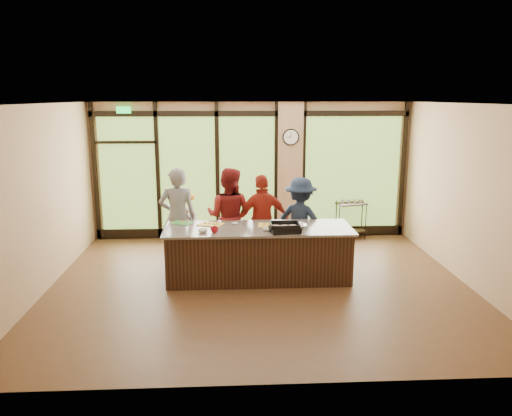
{
  "coord_description": "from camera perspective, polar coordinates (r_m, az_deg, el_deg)",
  "views": [
    {
      "loc": [
        -0.48,
        -7.93,
        3.11
      ],
      "look_at": [
        -0.04,
        0.4,
        1.24
      ],
      "focal_mm": 35.0,
      "sensor_mm": 36.0,
      "label": 1
    }
  ],
  "objects": [
    {
      "name": "countertop",
      "position": [
        8.54,
        0.29,
        -2.37
      ],
      "size": [
        3.2,
        1.1,
        0.04
      ],
      "primitive_type": "cube",
      "color": "slate",
      "rests_on": "island_base"
    },
    {
      "name": "cook_left",
      "position": [
        9.32,
        -8.93,
        -1.06
      ],
      "size": [
        0.73,
        0.52,
        1.85
      ],
      "primitive_type": "imported",
      "rotation": [
        0.0,
        0.0,
        3.27
      ],
      "color": "slate",
      "rests_on": "floor"
    },
    {
      "name": "prep_bowl_mid",
      "position": [
        8.31,
        1.2,
        -2.47
      ],
      "size": [
        0.18,
        0.18,
        0.05
      ],
      "primitive_type": "imported",
      "rotation": [
        0.0,
        0.0,
        0.2
      ],
      "color": "white",
      "rests_on": "countertop"
    },
    {
      "name": "cook_midleft",
      "position": [
        9.33,
        -3.1,
        -0.97
      ],
      "size": [
        1.07,
        0.95,
        1.84
      ],
      "primitive_type": "imported",
      "rotation": [
        0.0,
        0.0,
        2.81
      ],
      "color": "maroon",
      "rests_on": "floor"
    },
    {
      "name": "cutting_board_left",
      "position": [
        8.92,
        -8.45,
        -1.69
      ],
      "size": [
        0.43,
        0.38,
        0.01
      ],
      "primitive_type": "cube",
      "rotation": [
        0.0,
        0.0,
        -0.38
      ],
      "color": "green",
      "rests_on": "countertop"
    },
    {
      "name": "back_wall",
      "position": [
        11.06,
        -0.53,
        4.26
      ],
      "size": [
        7.0,
        0.0,
        7.0
      ],
      "primitive_type": "plane",
      "rotation": [
        1.57,
        0.0,
        0.0
      ],
      "color": "tan",
      "rests_on": "floor"
    },
    {
      "name": "cutting_board_center",
      "position": [
        8.75,
        -5.16,
        -1.86
      ],
      "size": [
        0.5,
        0.45,
        0.01
      ],
      "primitive_type": "cube",
      "rotation": [
        0.0,
        0.0,
        -0.4
      ],
      "color": "yellow",
      "rests_on": "countertop"
    },
    {
      "name": "cook_right",
      "position": [
        9.38,
        5.1,
        -1.51
      ],
      "size": [
        1.22,
        1.0,
        1.65
      ],
      "primitive_type": "imported",
      "rotation": [
        0.0,
        0.0,
        2.72
      ],
      "color": "#182236",
      "rests_on": "floor"
    },
    {
      "name": "cook_midright",
      "position": [
        9.25,
        0.75,
        -1.45
      ],
      "size": [
        1.07,
        0.62,
        1.72
      ],
      "primitive_type": "imported",
      "rotation": [
        0.0,
        0.0,
        3.35
      ],
      "color": "maroon",
      "rests_on": "floor"
    },
    {
      "name": "flower_stand",
      "position": [
        10.27,
        -8.15,
        -2.87
      ],
      "size": [
        0.46,
        0.46,
        0.77
      ],
      "primitive_type": "cube",
      "rotation": [
        0.0,
        0.0,
        -0.2
      ],
      "color": "black",
      "rests_on": "floor"
    },
    {
      "name": "ceiling",
      "position": [
        7.95,
        0.43,
        11.84
      ],
      "size": [
        7.0,
        7.0,
        0.0
      ],
      "primitive_type": "plane",
      "rotation": [
        3.14,
        0.0,
        0.0
      ],
      "color": "silver",
      "rests_on": "back_wall"
    },
    {
      "name": "window_wall",
      "position": [
        11.04,
        0.33,
        3.7
      ],
      "size": [
        6.9,
        0.12,
        3.0
      ],
      "color": "tan",
      "rests_on": "floor"
    },
    {
      "name": "cutting_board_right",
      "position": [
        8.67,
        1.48,
        -1.96
      ],
      "size": [
        0.4,
        0.32,
        0.01
      ],
      "primitive_type": "cube",
      "rotation": [
        0.0,
        0.0,
        -0.12
      ],
      "color": "yellow",
      "rests_on": "countertop"
    },
    {
      "name": "mixing_bowl",
      "position": [
        8.44,
        4.55,
        -2.13
      ],
      "size": [
        0.44,
        0.44,
        0.09
      ],
      "primitive_type": "imported",
      "rotation": [
        0.0,
        0.0,
        0.24
      ],
      "color": "silver",
      "rests_on": "countertop"
    },
    {
      "name": "flower_vase",
      "position": [
        10.15,
        -8.24,
        -0.1
      ],
      "size": [
        0.27,
        0.27,
        0.24
      ],
      "primitive_type": "imported",
      "rotation": [
        0.0,
        0.0,
        -0.16
      ],
      "color": "olive",
      "rests_on": "flower_stand"
    },
    {
      "name": "wall_clock",
      "position": [
        10.91,
        4.0,
        8.09
      ],
      "size": [
        0.36,
        0.04,
        0.36
      ],
      "color": "black",
      "rests_on": "window_wall"
    },
    {
      "name": "prep_bowl_near",
      "position": [
        8.27,
        -6.11,
        -2.61
      ],
      "size": [
        0.19,
        0.19,
        0.05
      ],
      "primitive_type": "imported",
      "rotation": [
        0.0,
        0.0,
        0.25
      ],
      "color": "white",
      "rests_on": "countertop"
    },
    {
      "name": "bar_cart",
      "position": [
        11.31,
        10.8,
        -0.77
      ],
      "size": [
        0.72,
        0.51,
        0.88
      ],
      "rotation": [
        0.0,
        0.0,
        0.24
      ],
      "color": "black",
      "rests_on": "floor"
    },
    {
      "name": "roasting_pan",
      "position": [
        8.26,
        3.3,
        -2.47
      ],
      "size": [
        0.52,
        0.43,
        0.08
      ],
      "primitive_type": "cube",
      "rotation": [
        0.0,
        0.0,
        0.15
      ],
      "color": "black",
      "rests_on": "countertop"
    },
    {
      "name": "floor",
      "position": [
        8.53,
        0.4,
        -8.74
      ],
      "size": [
        7.0,
        7.0,
        0.0
      ],
      "primitive_type": "plane",
      "color": "#50321C",
      "rests_on": "ground"
    },
    {
      "name": "prep_bowl_far",
      "position": [
        8.74,
        -2.43,
        -1.79
      ],
      "size": [
        0.15,
        0.15,
        0.03
      ],
      "primitive_type": "imported",
      "rotation": [
        0.0,
        0.0,
        0.4
      ],
      "color": "white",
      "rests_on": "countertop"
    },
    {
      "name": "left_wall",
      "position": [
        8.64,
        -23.45,
        0.84
      ],
      "size": [
        0.0,
        6.0,
        6.0
      ],
      "primitive_type": "plane",
      "rotation": [
        1.57,
        0.0,
        1.57
      ],
      "color": "tan",
      "rests_on": "floor"
    },
    {
      "name": "island_base",
      "position": [
        8.67,
        0.28,
        -5.31
      ],
      "size": [
        3.1,
        1.0,
        0.88
      ],
      "primitive_type": "cube",
      "color": "black",
      "rests_on": "floor"
    },
    {
      "name": "red_ramekin",
      "position": [
        8.23,
        -4.78,
        -2.49
      ],
      "size": [
        0.16,
        0.16,
        0.1
      ],
      "primitive_type": "imported",
      "rotation": [
        0.0,
        0.0,
        -0.31
      ],
      "color": "#A7101E",
      "rests_on": "countertop"
    },
    {
      "name": "right_wall",
      "position": [
        9.02,
        23.21,
        1.32
      ],
      "size": [
        0.0,
        6.0,
        6.0
      ],
      "primitive_type": "plane",
      "rotation": [
        1.57,
        0.0,
        -1.57
      ],
      "color": "tan",
      "rests_on": "floor"
    }
  ]
}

